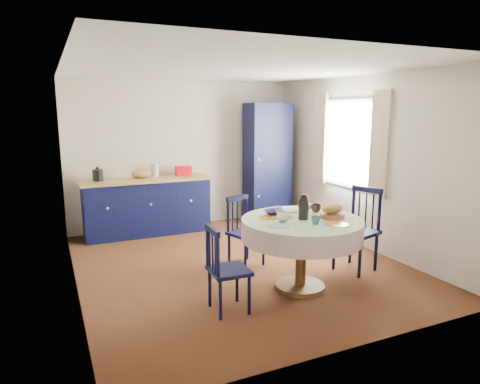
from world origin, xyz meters
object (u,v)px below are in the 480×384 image
(dining_table, at_px, (302,230))
(chair_far, at_px, (244,231))
(chair_right, at_px, (358,229))
(cobalt_bowl, at_px, (274,212))
(mug_d, at_px, (279,210))
(mug_a, at_px, (283,217))
(pantry_cabinet, at_px, (267,163))
(chair_left, at_px, (225,269))
(mug_b, at_px, (316,220))
(mug_c, at_px, (316,208))
(kitchen_counter, at_px, (147,205))

(dining_table, bearing_deg, chair_far, 104.96)
(chair_right, bearing_deg, cobalt_bowl, -110.61)
(chair_far, xyz_separation_m, mug_d, (0.13, -0.66, 0.40))
(mug_a, bearing_deg, pantry_cabinet, 65.10)
(chair_far, relative_size, chair_right, 0.86)
(chair_far, xyz_separation_m, mug_a, (0.01, -0.97, 0.41))
(chair_left, distance_m, cobalt_bowl, 1.01)
(mug_a, distance_m, cobalt_bowl, 0.31)
(mug_b, distance_m, mug_d, 0.57)
(chair_far, relative_size, mug_c, 7.57)
(chair_far, bearing_deg, cobalt_bowl, -102.45)
(chair_left, xyz_separation_m, mug_a, (0.75, 0.16, 0.42))
(chair_right, height_order, mug_b, chair_right)
(chair_left, bearing_deg, dining_table, -78.65)
(kitchen_counter, distance_m, mug_a, 3.10)
(mug_a, xyz_separation_m, mug_b, (0.25, -0.25, -0.01))
(mug_d, bearing_deg, mug_c, -11.57)
(chair_right, height_order, mug_c, chair_right)
(pantry_cabinet, xyz_separation_m, mug_b, (-1.07, -3.10, -0.20))
(cobalt_bowl, bearing_deg, kitchen_counter, 108.70)
(mug_d, distance_m, cobalt_bowl, 0.06)
(chair_right, relative_size, cobalt_bowl, 4.66)
(dining_table, height_order, mug_a, dining_table)
(chair_left, height_order, mug_a, mug_a)
(dining_table, relative_size, chair_far, 1.49)
(pantry_cabinet, xyz_separation_m, mug_c, (-0.75, -2.64, -0.20))
(pantry_cabinet, distance_m, chair_right, 2.68)
(chair_left, distance_m, mug_c, 1.43)
(kitchen_counter, height_order, chair_far, kitchen_counter)
(dining_table, distance_m, mug_d, 0.37)
(chair_left, relative_size, mug_a, 6.63)
(chair_right, relative_size, mug_b, 11.06)
(mug_c, bearing_deg, chair_far, 127.53)
(chair_far, distance_m, mug_d, 0.79)
(mug_b, bearing_deg, mug_c, 55.09)
(dining_table, xyz_separation_m, mug_c, (0.32, 0.21, 0.17))
(chair_right, bearing_deg, mug_a, -96.56)
(dining_table, relative_size, cobalt_bowl, 5.97)
(kitchen_counter, relative_size, mug_c, 17.25)
(pantry_cabinet, distance_m, mug_c, 2.75)
(chair_left, bearing_deg, mug_b, -92.80)
(chair_far, relative_size, mug_a, 6.72)
(chair_left, height_order, mug_b, mug_b)
(mug_a, distance_m, mug_d, 0.33)
(kitchen_counter, relative_size, chair_right, 1.96)
(pantry_cabinet, distance_m, mug_a, 3.15)
(chair_far, distance_m, mug_c, 1.04)
(mug_a, bearing_deg, mug_b, -44.60)
(kitchen_counter, bearing_deg, cobalt_bowl, -71.25)
(mug_a, height_order, cobalt_bowl, mug_a)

